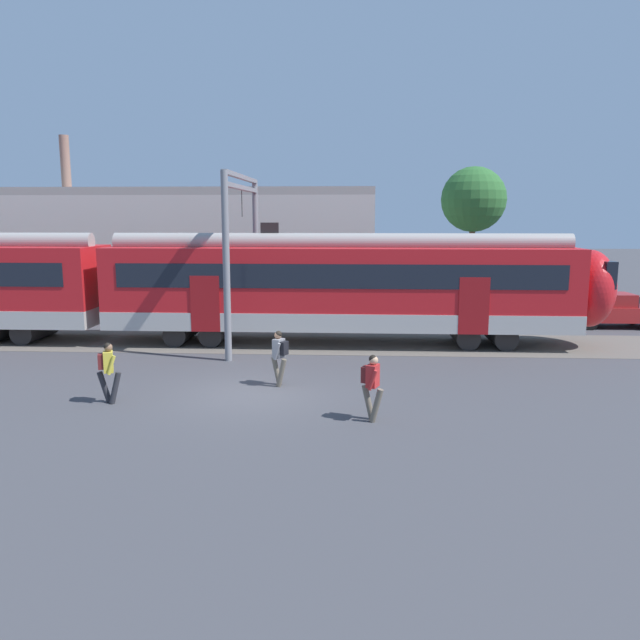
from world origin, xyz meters
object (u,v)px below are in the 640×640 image
pedestrian_yellow (108,367)px  parked_car_red (612,310)px  pedestrian_red (372,382)px  pedestrian_grey (279,353)px  commuter_train (125,285)px

pedestrian_yellow → parked_car_red: size_ratio=0.42×
pedestrian_red → pedestrian_grey: bearing=131.0°
commuter_train → pedestrian_red: size_ratio=22.83×
pedestrian_grey → pedestrian_yellow: bearing=-155.8°
pedestrian_yellow → parked_car_red: 22.17m
pedestrian_yellow → commuter_train: bearing=107.0°
pedestrian_yellow → pedestrian_grey: 4.81m
pedestrian_grey → pedestrian_red: same height
commuter_train → parked_car_red: 21.25m
pedestrian_grey → parked_car_red: (13.83, 10.66, -0.21)m
pedestrian_yellow → parked_car_red: bearing=34.7°
parked_car_red → pedestrian_grey: bearing=-142.4°
pedestrian_grey → parked_car_red: 17.46m
pedestrian_yellow → parked_car_red: (18.21, 12.63, -0.21)m
commuter_train → pedestrian_red: 13.45m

